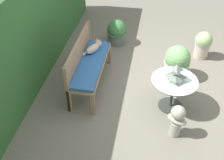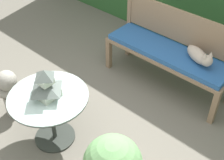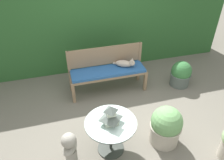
# 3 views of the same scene
# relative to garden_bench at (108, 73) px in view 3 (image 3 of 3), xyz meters

# --- Properties ---
(ground) EXTENTS (30.00, 30.00, 0.00)m
(ground) POSITION_rel_garden_bench_xyz_m (-0.02, -1.18, -0.44)
(ground) COLOR #666056
(foliage_hedge_back) EXTENTS (6.40, 1.05, 1.92)m
(foliage_hedge_back) POSITION_rel_garden_bench_xyz_m (-0.02, 1.44, 0.52)
(foliage_hedge_back) COLOR #285628
(foliage_hedge_back) RESTS_ON ground
(garden_bench) EXTENTS (1.56, 0.46, 0.51)m
(garden_bench) POSITION_rel_garden_bench_xyz_m (0.00, 0.00, 0.00)
(garden_bench) COLOR #7F664C
(garden_bench) RESTS_ON ground
(bench_backrest) EXTENTS (1.56, 0.06, 0.91)m
(bench_backrest) POSITION_rel_garden_bench_xyz_m (0.00, 0.21, 0.23)
(bench_backrest) COLOR #7F664C
(bench_backrest) RESTS_ON ground
(cat) EXTENTS (0.40, 0.32, 0.21)m
(cat) POSITION_rel_garden_bench_xyz_m (0.37, 0.02, 0.15)
(cat) COLOR #A89989
(cat) RESTS_ON garden_bench
(patio_table) EXTENTS (0.75, 0.75, 0.58)m
(patio_table) POSITION_rel_garden_bench_xyz_m (-0.35, -1.47, 0.02)
(patio_table) COLOR #2D332D
(patio_table) RESTS_ON ground
(pagoda_birdhouse) EXTENTS (0.26, 0.26, 0.30)m
(pagoda_birdhouse) POSITION_rel_garden_bench_xyz_m (-0.35, -1.47, 0.28)
(pagoda_birdhouse) COLOR #B2BCA8
(pagoda_birdhouse) RESTS_ON patio_table
(garden_bust) EXTENTS (0.30, 0.35, 0.58)m
(garden_bust) POSITION_rel_garden_bench_xyz_m (-0.96, -1.54, -0.11)
(garden_bust) COLOR gray
(garden_bust) RESTS_ON ground
(potted_plant_bench_right) EXTENTS (0.45, 0.45, 0.56)m
(potted_plant_bench_right) POSITION_rel_garden_bench_xyz_m (1.56, -0.23, -0.16)
(potted_plant_bench_right) COLOR #4C5651
(potted_plant_bench_right) RESTS_ON ground
(potted_plant_table_near) EXTENTS (0.50, 0.50, 0.67)m
(potted_plant_table_near) POSITION_rel_garden_bench_xyz_m (0.52, -1.55, -0.11)
(potted_plant_table_near) COLOR #ADA393
(potted_plant_table_near) RESTS_ON ground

